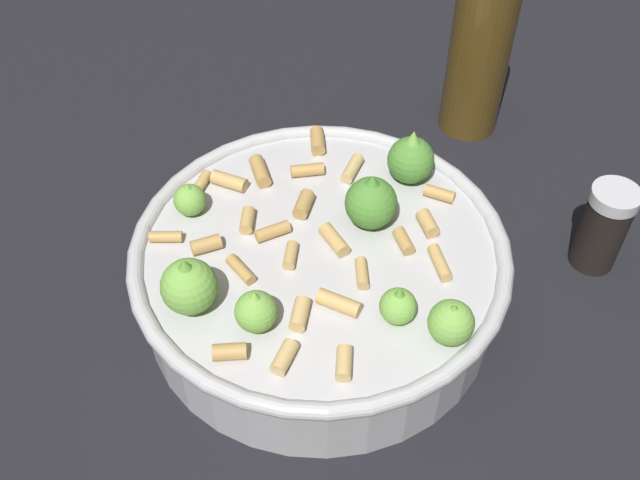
# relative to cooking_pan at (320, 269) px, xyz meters

# --- Properties ---
(ground_plane) EXTENTS (2.40, 2.40, 0.00)m
(ground_plane) POSITION_rel_cooking_pan_xyz_m (0.00, -0.00, -0.04)
(ground_plane) COLOR black
(cooking_pan) EXTENTS (0.31, 0.31, 0.12)m
(cooking_pan) POSITION_rel_cooking_pan_xyz_m (0.00, 0.00, 0.00)
(cooking_pan) COLOR #B7B7BC
(cooking_pan) RESTS_ON ground
(pepper_shaker) EXTENTS (0.04, 0.04, 0.09)m
(pepper_shaker) POSITION_rel_cooking_pan_xyz_m (-0.15, -0.21, 0.00)
(pepper_shaker) COLOR black
(pepper_shaker) RESTS_ON ground
(olive_oil_bottle) EXTENTS (0.06, 0.06, 0.23)m
(olive_oil_bottle) POSITION_rel_cooking_pan_xyz_m (0.05, -0.29, 0.05)
(olive_oil_bottle) COLOR #4C3814
(olive_oil_bottle) RESTS_ON ground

